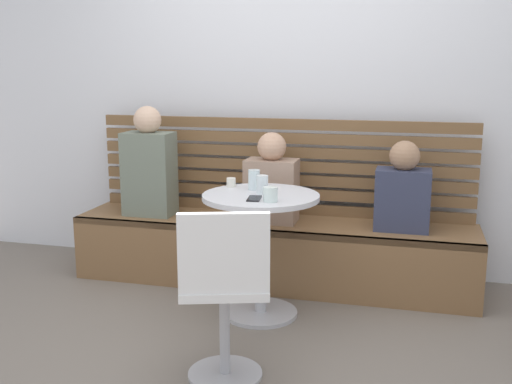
% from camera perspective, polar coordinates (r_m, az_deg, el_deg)
% --- Properties ---
extents(ground, '(8.00, 8.00, 0.00)m').
position_cam_1_polar(ground, '(3.16, -3.71, -15.86)').
color(ground, '#70665B').
extents(back_wall, '(5.20, 0.10, 2.90)m').
position_cam_1_polar(back_wall, '(4.38, 2.91, 11.60)').
color(back_wall, silver).
rests_on(back_wall, ground).
extents(booth_bench, '(2.70, 0.52, 0.44)m').
position_cam_1_polar(booth_bench, '(4.14, 1.48, -5.67)').
color(booth_bench, brown).
rests_on(booth_bench, ground).
extents(booth_backrest, '(2.65, 0.04, 0.67)m').
position_cam_1_polar(booth_backrest, '(4.24, 2.27, 2.49)').
color(booth_backrest, brown).
rests_on(booth_backrest, booth_bench).
extents(cafe_table, '(0.68, 0.68, 0.74)m').
position_cam_1_polar(cafe_table, '(3.54, 0.45, -3.72)').
color(cafe_table, '#ADADB2').
rests_on(cafe_table, ground).
extents(white_chair, '(0.50, 0.50, 0.85)m').
position_cam_1_polar(white_chair, '(2.80, -3.02, -9.13)').
color(white_chair, '#ADADB2').
rests_on(white_chair, ground).
extents(person_adult, '(0.34, 0.22, 0.76)m').
position_cam_1_polar(person_adult, '(4.26, -10.05, 2.38)').
color(person_adult, slate).
rests_on(person_adult, booth_bench).
extents(person_child_left, '(0.34, 0.22, 0.60)m').
position_cam_1_polar(person_child_left, '(4.02, 1.45, 0.86)').
color(person_child_left, '#9E7F6B').
rests_on(person_child_left, booth_bench).
extents(person_child_middle, '(0.34, 0.22, 0.57)m').
position_cam_1_polar(person_child_middle, '(3.93, 13.68, 0.05)').
color(person_child_middle, '#333851').
rests_on(person_child_middle, booth_bench).
extents(cup_espresso_small, '(0.06, 0.06, 0.05)m').
position_cam_1_polar(cup_espresso_small, '(3.70, -2.36, 0.92)').
color(cup_espresso_small, silver).
rests_on(cup_espresso_small, cafe_table).
extents(cup_glass_short, '(0.08, 0.08, 0.08)m').
position_cam_1_polar(cup_glass_short, '(3.29, 1.36, -0.22)').
color(cup_glass_short, silver).
rests_on(cup_glass_short, cafe_table).
extents(cup_glass_tall, '(0.07, 0.07, 0.12)m').
position_cam_1_polar(cup_glass_tall, '(3.60, -0.18, 1.16)').
color(cup_glass_tall, silver).
rests_on(cup_glass_tall, cafe_table).
extents(cup_water_clear, '(0.07, 0.07, 0.11)m').
position_cam_1_polar(cup_water_clear, '(3.48, 0.59, 0.69)').
color(cup_water_clear, white).
rests_on(cup_water_clear, cafe_table).
extents(phone_on_table, '(0.09, 0.15, 0.01)m').
position_cam_1_polar(phone_on_table, '(3.35, -0.17, -0.61)').
color(phone_on_table, black).
rests_on(phone_on_table, cafe_table).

